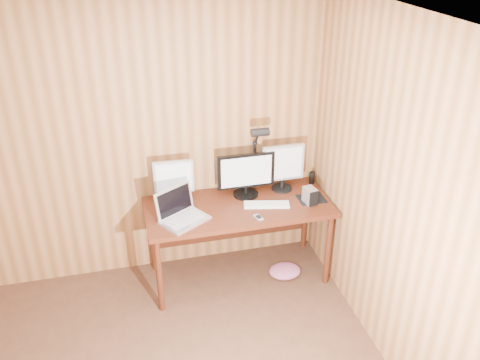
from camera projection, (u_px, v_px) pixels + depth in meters
name	position (u px, v px, depth m)	size (l,w,h in m)	color
room_shell	(137.00, 303.00, 2.53)	(4.00, 4.00, 4.00)	#4F2E1E
desk	(237.00, 213.00, 4.48)	(1.60, 0.70, 0.75)	#4A1E0F
monitor_center	(246.00, 174.00, 4.43)	(0.51, 0.22, 0.40)	black
monitor_left	(174.00, 180.00, 4.33)	(0.34, 0.16, 0.39)	black
monitor_right	(283.00, 166.00, 4.51)	(0.38, 0.18, 0.43)	black
laptop	(180.00, 212.00, 4.14)	(0.46, 0.43, 0.26)	silver
keyboard	(267.00, 204.00, 4.36)	(0.41, 0.20, 0.02)	white
mousepad	(311.00, 199.00, 4.46)	(0.23, 0.19, 0.00)	black
mouse	(312.00, 196.00, 4.45)	(0.08, 0.12, 0.04)	black
hard_drive	(310.00, 196.00, 4.37)	(0.11, 0.14, 0.14)	silver
phone	(258.00, 217.00, 4.18)	(0.07, 0.10, 0.01)	silver
speaker	(312.00, 178.00, 4.69)	(0.05, 0.05, 0.12)	black
desk_lamp	(257.00, 148.00, 4.42)	(0.15, 0.22, 0.67)	black
fabric_pile	(285.00, 271.00, 4.69)	(0.30, 0.24, 0.10)	#B85978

